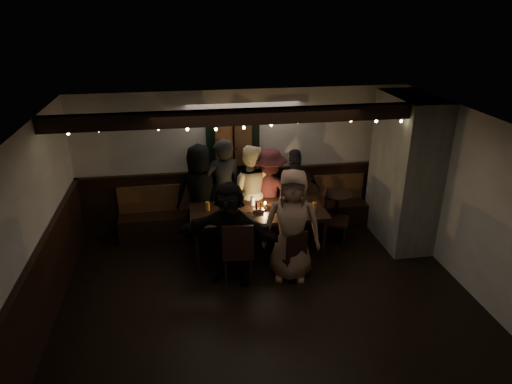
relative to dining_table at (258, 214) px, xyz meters
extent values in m
cube|color=black|center=(-0.08, -1.40, -0.74)|extent=(6.00, 5.00, 0.01)
cube|color=black|center=(-0.08, -1.40, 1.87)|extent=(6.00, 5.00, 0.01)
cube|color=beige|center=(-0.08, 1.11, 0.57)|extent=(6.00, 0.01, 2.60)
cube|color=beige|center=(-3.08, -1.40, 0.57)|extent=(0.01, 5.00, 2.60)
cube|color=beige|center=(2.93, -1.40, 0.57)|extent=(0.01, 5.00, 2.60)
cube|color=black|center=(-0.08, 1.08, -0.18)|extent=(6.00, 0.05, 1.10)
cube|color=black|center=(-3.05, -1.40, -0.18)|extent=(0.05, 5.00, 1.10)
cube|color=#61615C|center=(2.57, 0.10, 0.57)|extent=(0.70, 1.40, 2.60)
cube|color=black|center=(-0.08, 0.83, -0.51)|extent=(4.60, 0.45, 0.45)
cube|color=#57311E|center=(-0.08, 1.01, -0.03)|extent=(4.60, 0.06, 0.50)
cube|color=black|center=(-0.28, 1.04, 0.92)|extent=(0.95, 0.04, 1.00)
cube|color=#57311E|center=(-0.28, 0.98, 0.92)|extent=(0.64, 0.12, 0.76)
cube|color=black|center=(-0.08, -0.40, 1.76)|extent=(6.00, 0.16, 0.22)
sphere|color=#FFE599|center=(-2.68, -0.42, 1.63)|extent=(0.04, 0.04, 0.04)
sphere|color=#FFE599|center=(-2.28, -0.42, 1.65)|extent=(0.04, 0.04, 0.04)
sphere|color=#FFE599|center=(-1.88, -0.42, 1.66)|extent=(0.04, 0.04, 0.04)
sphere|color=#FFE599|center=(-1.48, -0.42, 1.64)|extent=(0.04, 0.04, 0.04)
sphere|color=#FFE599|center=(-1.08, -0.42, 1.61)|extent=(0.04, 0.04, 0.04)
sphere|color=#FFE599|center=(-0.68, -0.42, 1.60)|extent=(0.04, 0.04, 0.04)
sphere|color=#FFE599|center=(-0.28, -0.42, 1.60)|extent=(0.04, 0.04, 0.04)
sphere|color=#FFE599|center=(0.12, -0.42, 1.63)|extent=(0.04, 0.04, 0.04)
sphere|color=#FFE599|center=(0.52, -0.42, 1.65)|extent=(0.04, 0.04, 0.04)
sphere|color=#FFE599|center=(0.92, -0.42, 1.66)|extent=(0.04, 0.04, 0.04)
sphere|color=#FFE599|center=(1.32, -0.42, 1.64)|extent=(0.04, 0.04, 0.04)
sphere|color=#FFE599|center=(1.72, -0.42, 1.61)|extent=(0.04, 0.04, 0.04)
sphere|color=#FFE599|center=(2.12, -0.42, 1.60)|extent=(0.04, 0.04, 0.04)
sphere|color=#FFE599|center=(2.52, -0.42, 1.60)|extent=(0.04, 0.04, 0.04)
cube|color=black|center=(0.00, 0.00, 0.04)|extent=(2.24, 0.96, 0.06)
cylinder|color=black|center=(-1.03, -0.39, -0.36)|extent=(0.07, 0.07, 0.74)
cylinder|color=black|center=(-1.03, 0.40, -0.36)|extent=(0.07, 0.07, 0.74)
cylinder|color=black|center=(1.04, -0.39, -0.36)|extent=(0.07, 0.07, 0.74)
cylinder|color=black|center=(1.04, 0.40, -0.36)|extent=(0.07, 0.07, 0.74)
cylinder|color=#BF7226|center=(-0.82, 0.15, 0.14)|extent=(0.07, 0.07, 0.15)
cylinder|color=#BF7226|center=(-0.36, -0.26, 0.14)|extent=(0.07, 0.07, 0.15)
cylinder|color=silver|center=(-0.05, 0.23, 0.14)|extent=(0.07, 0.07, 0.15)
cylinder|color=#BF7226|center=(0.32, -0.06, 0.14)|extent=(0.07, 0.07, 0.15)
cylinder|color=silver|center=(0.62, 0.15, 0.14)|extent=(0.07, 0.07, 0.15)
cylinder|color=#BF7226|center=(0.92, -0.15, 0.14)|extent=(0.07, 0.07, 0.15)
cylinder|color=white|center=(-0.66, -0.32, 0.08)|extent=(0.28, 0.28, 0.02)
cube|color=#B2B2B7|center=(0.00, -0.05, 0.09)|extent=(0.17, 0.11, 0.05)
cylinder|color=#990C0C|center=(-0.03, -0.05, 0.15)|extent=(0.04, 0.04, 0.17)
cylinder|color=gold|center=(0.03, -0.05, 0.15)|extent=(0.04, 0.04, 0.17)
cylinder|color=silver|center=(0.13, 0.06, 0.11)|extent=(0.05, 0.05, 0.09)
sphere|color=#FFB24C|center=(0.13, 0.06, 0.17)|extent=(0.03, 0.03, 0.03)
cube|color=black|center=(-0.44, -0.72, -0.26)|extent=(0.50, 0.50, 0.04)
cube|color=black|center=(-0.45, -0.93, 0.03)|extent=(0.47, 0.08, 0.53)
cylinder|color=black|center=(-0.23, -0.55, -0.51)|extent=(0.04, 0.04, 0.45)
cylinder|color=black|center=(-0.26, -0.92, -0.51)|extent=(0.04, 0.04, 0.45)
cylinder|color=black|center=(-0.61, -0.52, -0.51)|extent=(0.04, 0.04, 0.45)
cylinder|color=black|center=(-0.64, -0.89, -0.51)|extent=(0.04, 0.04, 0.45)
cube|color=black|center=(0.37, -0.79, -0.35)|extent=(0.49, 0.49, 0.04)
cube|color=black|center=(0.43, -0.95, -0.11)|extent=(0.36, 0.18, 0.43)
cylinder|color=black|center=(0.45, -0.59, -0.55)|extent=(0.03, 0.03, 0.37)
cylinder|color=black|center=(0.57, -0.87, -0.55)|extent=(0.03, 0.03, 0.37)
cylinder|color=black|center=(0.17, -0.71, -0.55)|extent=(0.03, 0.03, 0.37)
cylinder|color=black|center=(0.29, -0.99, -0.55)|extent=(0.03, 0.03, 0.37)
cube|color=black|center=(1.38, 0.07, -0.27)|extent=(0.60, 0.60, 0.04)
cube|color=black|center=(1.19, 0.16, 0.01)|extent=(0.23, 0.43, 0.52)
cylinder|color=black|center=(1.47, -0.17, -0.51)|extent=(0.04, 0.04, 0.44)
cylinder|color=black|center=(1.14, -0.02, -0.51)|extent=(0.04, 0.04, 0.44)
cylinder|color=black|center=(1.62, 0.17, -0.51)|extent=(0.04, 0.04, 0.44)
cylinder|color=black|center=(1.29, 0.32, -0.51)|extent=(0.04, 0.04, 0.44)
cylinder|color=black|center=(1.48, 0.31, -0.72)|extent=(0.45, 0.45, 0.03)
cylinder|color=black|center=(1.48, 0.31, -0.30)|extent=(0.06, 0.06, 0.86)
cylinder|color=black|center=(1.48, 0.31, 0.13)|extent=(0.55, 0.55, 0.03)
imported|color=black|center=(-0.91, 0.70, 0.15)|extent=(0.89, 0.61, 1.76)
imported|color=black|center=(-0.51, 0.65, 0.20)|extent=(0.75, 0.56, 1.87)
imported|color=beige|center=(-0.03, 0.72, 0.12)|extent=(0.98, 0.86, 1.71)
imported|color=#441C20|center=(0.33, 0.68, 0.09)|extent=(1.21, 0.96, 1.64)
imported|color=black|center=(0.81, 0.72, 0.06)|extent=(0.94, 0.41, 1.59)
imported|color=black|center=(-0.55, -0.74, 0.08)|extent=(1.58, 0.97, 1.63)
imported|color=#936F5B|center=(0.38, -0.79, 0.16)|extent=(0.99, 0.76, 1.79)
camera|label=1|loc=(-1.13, -6.72, 3.33)|focal=32.00mm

